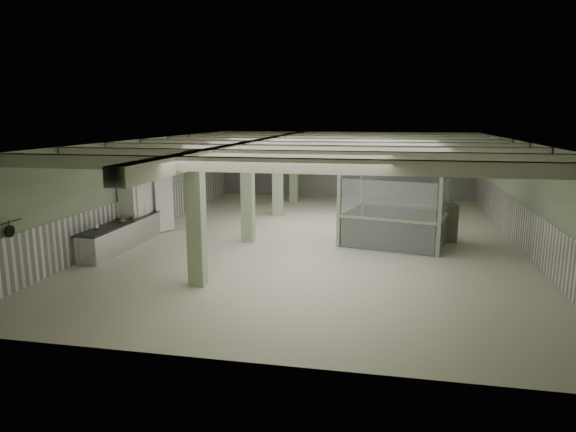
% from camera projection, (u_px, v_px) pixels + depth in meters
% --- Properties ---
extents(floor, '(20.00, 20.00, 0.00)m').
position_uv_depth(floor, '(320.00, 238.00, 19.13)').
color(floor, silver).
rests_on(floor, ground).
extents(ceiling, '(14.00, 20.00, 0.02)m').
position_uv_depth(ceiling, '(322.00, 141.00, 18.43)').
color(ceiling, beige).
rests_on(ceiling, wall_back).
extents(wall_back, '(14.00, 0.02, 3.60)m').
position_uv_depth(wall_back, '(345.00, 165.00, 28.40)').
color(wall_back, '#A7C099').
rests_on(wall_back, floor).
extents(wall_front, '(14.00, 0.02, 3.60)m').
position_uv_depth(wall_front, '(246.00, 269.00, 9.15)').
color(wall_front, '#A7C099').
rests_on(wall_front, floor).
extents(wall_left, '(0.02, 20.00, 3.60)m').
position_uv_depth(wall_left, '(144.00, 185.00, 20.12)').
color(wall_left, '#A7C099').
rests_on(wall_left, floor).
extents(wall_right, '(0.02, 20.00, 3.60)m').
position_uv_depth(wall_right, '(525.00, 196.00, 17.44)').
color(wall_right, '#A7C099').
rests_on(wall_right, floor).
extents(wainscot_left, '(0.05, 19.90, 1.50)m').
position_uv_depth(wainscot_left, '(146.00, 212.00, 20.32)').
color(wainscot_left, white).
rests_on(wainscot_left, floor).
extents(wainscot_right, '(0.05, 19.90, 1.50)m').
position_uv_depth(wainscot_right, '(522.00, 226.00, 17.65)').
color(wainscot_right, white).
rests_on(wainscot_right, floor).
extents(wainscot_back, '(13.90, 0.05, 1.50)m').
position_uv_depth(wainscot_back, '(345.00, 184.00, 28.58)').
color(wainscot_back, white).
rests_on(wainscot_back, floor).
extents(girder, '(0.45, 19.90, 0.40)m').
position_uv_depth(girder, '(254.00, 146.00, 18.95)').
color(girder, silver).
rests_on(girder, ceiling).
extents(beam_a, '(13.90, 0.35, 0.32)m').
position_uv_depth(beam_a, '(276.00, 165.00, 11.25)').
color(beam_a, silver).
rests_on(beam_a, ceiling).
extents(beam_b, '(13.90, 0.35, 0.32)m').
position_uv_depth(beam_b, '(297.00, 157.00, 13.65)').
color(beam_b, silver).
rests_on(beam_b, ceiling).
extents(beam_c, '(13.90, 0.35, 0.32)m').
position_uv_depth(beam_c, '(311.00, 150.00, 16.06)').
color(beam_c, silver).
rests_on(beam_c, ceiling).
extents(beam_d, '(13.90, 0.35, 0.32)m').
position_uv_depth(beam_d, '(321.00, 146.00, 18.46)').
color(beam_d, silver).
rests_on(beam_d, ceiling).
extents(beam_e, '(13.90, 0.35, 0.32)m').
position_uv_depth(beam_e, '(330.00, 142.00, 20.87)').
color(beam_e, silver).
rests_on(beam_e, ceiling).
extents(beam_f, '(13.90, 0.35, 0.32)m').
position_uv_depth(beam_f, '(336.00, 139.00, 23.28)').
color(beam_f, silver).
rests_on(beam_f, ceiling).
extents(beam_g, '(13.90, 0.35, 0.32)m').
position_uv_depth(beam_g, '(341.00, 137.00, 25.68)').
color(beam_g, silver).
rests_on(beam_g, ceiling).
extents(column_a, '(0.42, 0.42, 3.60)m').
position_uv_depth(column_a, '(196.00, 220.00, 13.48)').
color(column_a, '#A4B592').
rests_on(column_a, floor).
extents(column_b, '(0.42, 0.42, 3.60)m').
position_uv_depth(column_b, '(248.00, 192.00, 18.29)').
color(column_b, '#A4B592').
rests_on(column_b, floor).
extents(column_c, '(0.42, 0.42, 3.60)m').
position_uv_depth(column_c, '(278.00, 176.00, 23.11)').
color(column_c, '#A4B592').
rests_on(column_c, floor).
extents(column_d, '(0.42, 0.42, 3.60)m').
position_uv_depth(column_d, '(294.00, 167.00, 26.95)').
color(column_d, '#A4B592').
rests_on(column_d, floor).
extents(hook_rail, '(0.02, 1.20, 0.02)m').
position_uv_depth(hook_rail, '(5.00, 223.00, 12.78)').
color(hook_rail, black).
rests_on(hook_rail, wall_left).
extents(pendant_front, '(0.44, 0.44, 0.22)m').
position_uv_depth(pendant_front, '(315.00, 171.00, 13.63)').
color(pendant_front, '#2A392C').
rests_on(pendant_front, ceiling).
extents(pendant_mid, '(0.44, 0.44, 0.22)m').
position_uv_depth(pendant_mid, '(337.00, 155.00, 18.92)').
color(pendant_mid, '#2A392C').
rests_on(pendant_mid, ceiling).
extents(pendant_back, '(0.44, 0.44, 0.22)m').
position_uv_depth(pendant_back, '(348.00, 147.00, 23.73)').
color(pendant_back, '#2A392C').
rests_on(pendant_back, ceiling).
extents(prep_counter, '(0.82, 4.66, 0.91)m').
position_uv_depth(prep_counter, '(123.00, 234.00, 17.73)').
color(prep_counter, silver).
rests_on(prep_counter, floor).
extents(pitcher_near, '(0.21, 0.23, 0.25)m').
position_uv_depth(pitcher_near, '(96.00, 227.00, 16.22)').
color(pitcher_near, silver).
rests_on(pitcher_near, prep_counter).
extents(pitcher_far, '(0.26, 0.28, 0.29)m').
position_uv_depth(pitcher_far, '(144.00, 210.00, 18.94)').
color(pitcher_far, silver).
rests_on(pitcher_far, prep_counter).
extents(veg_colander, '(0.46, 0.46, 0.21)m').
position_uv_depth(veg_colander, '(120.00, 219.00, 17.62)').
color(veg_colander, '#3B3B3F').
rests_on(veg_colander, prep_counter).
extents(orange_bowl, '(0.33, 0.33, 0.10)m').
position_uv_depth(orange_bowl, '(133.00, 217.00, 18.18)').
color(orange_bowl, '#B2B2B7').
rests_on(orange_bowl, prep_counter).
extents(skillet_far, '(0.04, 0.31, 0.31)m').
position_uv_depth(skillet_far, '(10.00, 231.00, 12.90)').
color(skillet_far, black).
rests_on(skillet_far, hook_rail).
extents(walkin_cooler, '(0.94, 2.40, 2.20)m').
position_uv_depth(walkin_cooler, '(143.00, 207.00, 19.29)').
color(walkin_cooler, white).
rests_on(walkin_cooler, floor).
extents(guard_booth, '(4.19, 3.76, 2.92)m').
position_uv_depth(guard_booth, '(397.00, 189.00, 18.07)').
color(guard_booth, '#8EA483').
rests_on(guard_booth, floor).
extents(filing_cabinet, '(0.53, 0.69, 1.37)m').
position_uv_depth(filing_cabinet, '(450.00, 223.00, 18.50)').
color(filing_cabinet, '#575B4B').
rests_on(filing_cabinet, floor).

